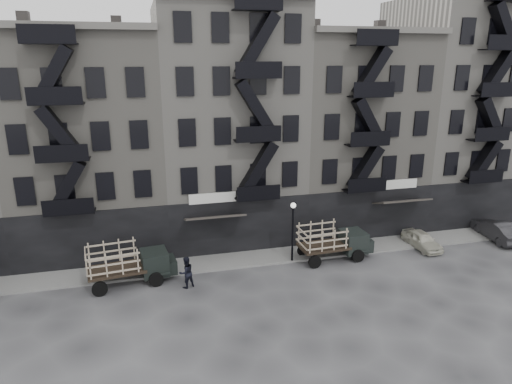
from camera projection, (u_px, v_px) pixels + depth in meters
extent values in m
plane|color=#38383A|center=(259.00, 285.00, 28.03)|extent=(140.00, 140.00, 0.00)
cube|color=slate|center=(245.00, 259.00, 31.49)|extent=(55.00, 2.50, 0.15)
cube|color=gray|center=(90.00, 143.00, 32.79)|extent=(10.00, 10.00, 15.00)
cube|color=black|center=(92.00, 240.00, 29.78)|extent=(10.00, 0.35, 4.00)
cube|color=#595651|center=(67.00, 25.00, 25.79)|extent=(10.00, 0.50, 0.40)
cube|color=#4C4744|center=(28.00, 23.00, 29.75)|extent=(0.70, 0.70, 1.20)
cube|color=#4C4744|center=(116.00, 24.00, 31.05)|extent=(0.70, 0.70, 1.20)
cube|color=gray|center=(226.00, 124.00, 34.86)|extent=(10.00, 10.00, 17.00)
cube|color=black|center=(241.00, 226.00, 32.14)|extent=(10.00, 0.35, 4.00)
cube|color=gray|center=(346.00, 132.00, 37.51)|extent=(10.00, 10.00, 15.00)
cube|color=black|center=(370.00, 215.00, 34.50)|extent=(10.00, 0.35, 4.00)
cube|color=#595651|center=(386.00, 30.00, 30.51)|extent=(10.00, 0.50, 0.40)
cube|color=#4C4744|center=(316.00, 27.00, 34.47)|extent=(0.70, 0.70, 1.20)
cube|color=#4C4744|center=(381.00, 28.00, 35.76)|extent=(0.70, 0.70, 1.20)
cube|color=gray|center=(453.00, 110.00, 39.43)|extent=(10.00, 10.00, 18.00)
cube|color=black|center=(482.00, 204.00, 36.85)|extent=(10.00, 0.35, 4.00)
cylinder|color=black|center=(293.00, 235.00, 30.57)|extent=(0.14, 0.14, 4.00)
sphere|color=silver|center=(293.00, 205.00, 29.97)|extent=(0.36, 0.36, 0.36)
cube|color=black|center=(117.00, 270.00, 27.75)|extent=(3.59, 2.37, 0.18)
cube|color=black|center=(155.00, 262.00, 28.51)|extent=(1.79, 1.96, 1.49)
cube|color=black|center=(169.00, 264.00, 28.90)|extent=(0.96, 1.57, 0.89)
cylinder|color=black|center=(156.00, 280.00, 27.78)|extent=(0.91, 0.32, 0.89)
cylinder|color=black|center=(151.00, 266.00, 29.56)|extent=(0.91, 0.32, 0.89)
cylinder|color=black|center=(100.00, 289.00, 26.66)|extent=(0.91, 0.32, 0.89)
cylinder|color=black|center=(98.00, 274.00, 28.44)|extent=(0.91, 0.32, 0.89)
cube|color=black|center=(324.00, 246.00, 31.21)|extent=(3.39, 2.10, 0.17)
cube|color=black|center=(353.00, 241.00, 31.81)|extent=(1.64, 1.82, 1.46)
cube|color=black|center=(364.00, 244.00, 32.13)|extent=(0.85, 1.49, 0.87)
cylinder|color=black|center=(358.00, 256.00, 31.08)|extent=(0.88, 0.26, 0.87)
cylinder|color=black|center=(345.00, 245.00, 32.86)|extent=(0.88, 0.26, 0.87)
cylinder|color=black|center=(315.00, 262.00, 30.19)|extent=(0.88, 0.26, 0.87)
cylinder|color=black|center=(303.00, 250.00, 31.97)|extent=(0.88, 0.26, 0.87)
imported|color=beige|center=(422.00, 240.00, 33.33)|extent=(1.63, 3.67, 1.23)
imported|color=#242326|center=(497.00, 230.00, 34.82)|extent=(2.08, 4.73, 1.51)
imported|color=black|center=(186.00, 272.00, 27.53)|extent=(1.18, 1.08, 1.98)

